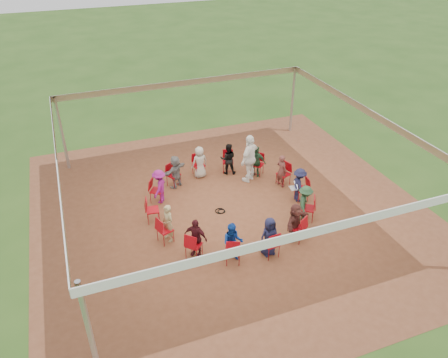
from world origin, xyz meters
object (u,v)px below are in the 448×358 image
object	(u,v)px
chair_6	(157,191)
cable_coil	(221,211)
chair_11	(271,244)
person_seated_0	(299,185)
person_seated_2	(257,162)
chair_5	(174,175)
person_seated_8	(195,237)
chair_3	(228,162)
person_seated_4	(200,162)
chair_12	(298,228)
person_seated_1	(282,171)
person_seated_7	(168,223)
person_seated_12	(305,203)
standing_person	(250,158)
chair_1	(283,174)
chair_2	(257,165)
chair_7	(153,210)
chair_9	(194,245)
chair_0	(302,189)
person_seated_3	(228,159)
person_seated_6	(160,186)
person_seated_10	(269,236)
person_seated_5	(176,172)
chair_10	(233,250)
person_seated_9	(233,242)
person_seated_11	(295,222)
chair_13	(308,208)
laptop	(295,186)
chair_4	(199,165)
chair_8	(165,230)

from	to	relation	value
chair_6	cable_coil	distance (m)	2.37
chair_11	person_seated_0	distance (m)	3.21
chair_11	person_seated_2	world-z (taller)	person_seated_2
chair_5	person_seated_8	bearing A→B (deg)	52.50
chair_3	person_seated_4	distance (m)	1.16
chair_11	chair_12	distance (m)	1.17
person_seated_1	person_seated_7	bearing A→B (deg)	90.00
person_seated_12	person_seated_7	bearing A→B (deg)	115.71
person_seated_0	person_seated_4	world-z (taller)	same
standing_person	chair_1	bearing A→B (deg)	110.91
chair_2	chair_7	world-z (taller)	same
person_seated_2	person_seated_8	size ratio (longest dim) A/B	1.00
person_seated_12	chair_11	bearing A→B (deg)	157.07
person_seated_1	person_seated_4	world-z (taller)	same
chair_9	chair_11	world-z (taller)	same
chair_12	standing_person	distance (m)	3.85
chair_9	person_seated_8	bearing A→B (deg)	90.00
chair_0	standing_person	distance (m)	2.29
chair_3	person_seated_3	distance (m)	0.23
chair_9	person_seated_6	size ratio (longest dim) A/B	0.71
chair_5	person_seated_0	xyz separation A→B (m)	(3.87, -2.52, 0.19)
chair_5	cable_coil	bearing A→B (deg)	83.64
chair_7	chair_11	distance (m)	4.11
chair_1	person_seated_10	size ratio (longest dim) A/B	0.71
person_seated_2	person_seated_5	world-z (taller)	same
chair_10	person_seated_6	world-z (taller)	person_seated_6
chair_6	person_seated_3	world-z (taller)	person_seated_3
chair_6	person_seated_9	world-z (taller)	person_seated_9
chair_3	chair_9	size ratio (longest dim) A/B	1.00
chair_6	standing_person	xyz separation A→B (m)	(3.63, 0.17, 0.50)
chair_12	person_seated_11	world-z (taller)	person_seated_11
person_seated_11	chair_13	bearing A→B (deg)	7.01
chair_1	chair_6	xyz separation A→B (m)	(-4.70, 0.56, 0.00)
chair_13	laptop	distance (m)	1.15
chair_4	chair_5	xyz separation A→B (m)	(-1.11, -0.38, 0.00)
chair_1	chair_9	size ratio (longest dim) A/B	1.00
person_seated_11	standing_person	size ratio (longest dim) A/B	0.67
chair_0	person_seated_11	world-z (taller)	person_seated_11
chair_5	chair_0	bearing A→B (deg)	115.71
person_seated_9	chair_8	bearing A→B (deg)	157.07
person_seated_12	chair_10	bearing A→B (deg)	143.11
person_seated_0	person_seated_4	size ratio (longest dim) A/B	1.00
person_seated_10	chair_1	bearing A→B (deg)	50.36
person_seated_5	person_seated_10	bearing A→B (deg)	77.14
person_seated_7	person_seated_11	distance (m)	3.92
chair_2	person_seated_11	size ratio (longest dim) A/B	0.71
person_seated_7	laptop	distance (m)	4.73
person_seated_11	person_seated_4	bearing A→B (deg)	77.14
chair_10	person_seated_5	world-z (taller)	person_seated_5
chair_10	person_seated_2	distance (m)	5.01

